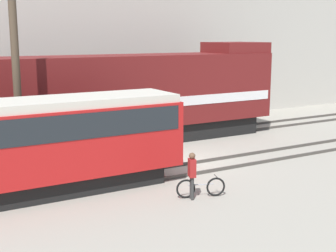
{
  "coord_description": "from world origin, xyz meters",
  "views": [
    {
      "loc": [
        -10.79,
        -17.3,
        5.66
      ],
      "look_at": [
        -0.95,
        -0.09,
        1.8
      ],
      "focal_mm": 50.0,
      "sensor_mm": 36.0,
      "label": 1
    }
  ],
  "objects_px": {
    "freight_locomotive": "(108,99)",
    "utility_pole_left": "(16,76)",
    "streetcar": "(20,143)",
    "bicycle": "(201,188)",
    "person": "(192,171)"
  },
  "relations": [
    {
      "from": "bicycle",
      "to": "person",
      "type": "bearing_deg",
      "value": -177.29
    },
    {
      "from": "freight_locomotive",
      "to": "utility_pole_left",
      "type": "bearing_deg",
      "value": -150.06
    },
    {
      "from": "freight_locomotive",
      "to": "utility_pole_left",
      "type": "xyz_separation_m",
      "value": [
        -5.07,
        -2.92,
        1.62
      ]
    },
    {
      "from": "freight_locomotive",
      "to": "streetcar",
      "type": "bearing_deg",
      "value": -134.31
    },
    {
      "from": "freight_locomotive",
      "to": "bicycle",
      "type": "height_order",
      "value": "freight_locomotive"
    },
    {
      "from": "streetcar",
      "to": "person",
      "type": "bearing_deg",
      "value": -31.0
    },
    {
      "from": "streetcar",
      "to": "utility_pole_left",
      "type": "relative_size",
      "value": 1.44
    },
    {
      "from": "bicycle",
      "to": "person",
      "type": "distance_m",
      "value": 0.78
    },
    {
      "from": "bicycle",
      "to": "utility_pole_left",
      "type": "xyz_separation_m",
      "value": [
        -4.87,
        5.97,
        3.72
      ]
    },
    {
      "from": "freight_locomotive",
      "to": "utility_pole_left",
      "type": "relative_size",
      "value": 2.38
    },
    {
      "from": "utility_pole_left",
      "to": "person",
      "type": "bearing_deg",
      "value": -53.22
    },
    {
      "from": "streetcar",
      "to": "utility_pole_left",
      "type": "bearing_deg",
      "value": 77.82
    },
    {
      "from": "freight_locomotive",
      "to": "person",
      "type": "xyz_separation_m",
      "value": [
        -0.6,
        -8.91,
        -1.43
      ]
    },
    {
      "from": "bicycle",
      "to": "freight_locomotive",
      "type": "bearing_deg",
      "value": 88.7
    },
    {
      "from": "freight_locomotive",
      "to": "streetcar",
      "type": "relative_size",
      "value": 1.65
    }
  ]
}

